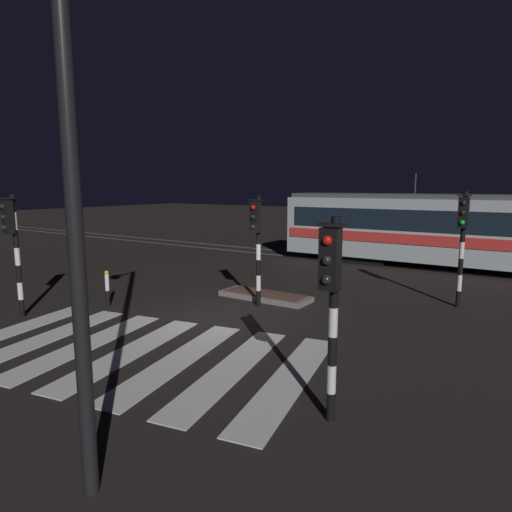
% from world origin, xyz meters
% --- Properties ---
extents(ground_plane, '(120.00, 120.00, 0.00)m').
position_xyz_m(ground_plane, '(0.00, 0.00, 0.00)').
color(ground_plane, black).
extents(rail_near, '(80.00, 0.12, 0.03)m').
position_xyz_m(rail_near, '(0.00, 10.50, 0.01)').
color(rail_near, '#59595E').
rests_on(rail_near, ground).
extents(rail_far, '(80.00, 0.12, 0.03)m').
position_xyz_m(rail_far, '(0.00, 11.94, 0.01)').
color(rail_far, '#59595E').
rests_on(rail_far, ground).
extents(crosswalk_zebra, '(8.72, 6.03, 0.02)m').
position_xyz_m(crosswalk_zebra, '(-0.00, -3.06, 0.01)').
color(crosswalk_zebra, silver).
rests_on(crosswalk_zebra, ground).
extents(traffic_island, '(3.00, 1.04, 0.18)m').
position_xyz_m(traffic_island, '(-0.07, 2.49, 0.09)').
color(traffic_island, slate).
rests_on(traffic_island, ground).
extents(traffic_light_median_centre, '(0.36, 0.42, 3.30)m').
position_xyz_m(traffic_light_median_centre, '(0.24, 1.55, 2.18)').
color(traffic_light_median_centre, black).
rests_on(traffic_light_median_centre, ground).
extents(traffic_light_corner_near_right, '(0.36, 0.42, 3.15)m').
position_xyz_m(traffic_light_corner_near_right, '(4.81, -3.37, 2.08)').
color(traffic_light_corner_near_right, black).
rests_on(traffic_light_corner_near_right, ground).
extents(traffic_light_corner_far_right, '(0.36, 0.42, 3.44)m').
position_xyz_m(traffic_light_corner_far_right, '(5.29, 4.78, 2.27)').
color(traffic_light_corner_far_right, black).
rests_on(traffic_light_corner_far_right, ground).
extents(traffic_light_corner_near_left, '(0.36, 0.42, 3.38)m').
position_xyz_m(traffic_light_corner_near_left, '(-4.64, -3.01, 2.23)').
color(traffic_light_corner_near_left, black).
rests_on(traffic_light_corner_near_left, ground).
extents(street_lamp_near_kerb, '(0.44, 1.21, 7.64)m').
position_xyz_m(street_lamp_near_kerb, '(3.12, -6.59, 4.80)').
color(street_lamp_near_kerb, black).
rests_on(street_lamp_near_kerb, ground).
extents(tram, '(16.68, 2.58, 4.15)m').
position_xyz_m(tram, '(4.74, 11.22, 1.75)').
color(tram, '#B2BCC1').
rests_on(tram, ground).
extents(bollard_island_edge, '(0.12, 0.12, 1.11)m').
position_xyz_m(bollard_island_edge, '(-3.46, -0.96, 0.56)').
color(bollard_island_edge, black).
rests_on(bollard_island_edge, ground).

